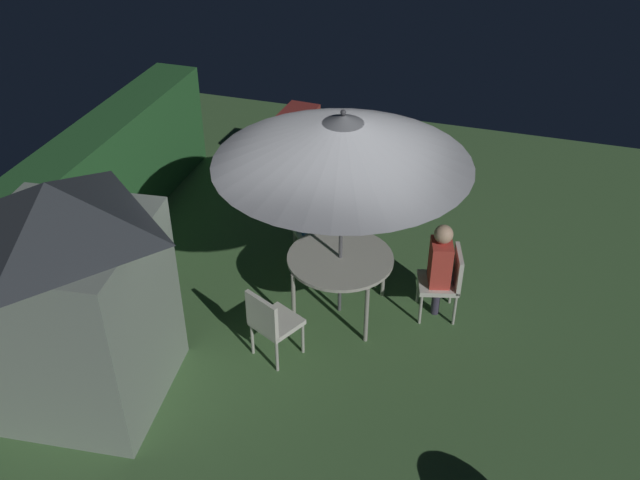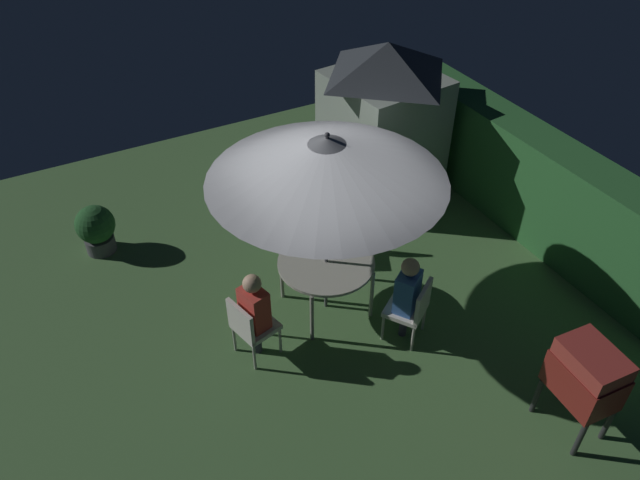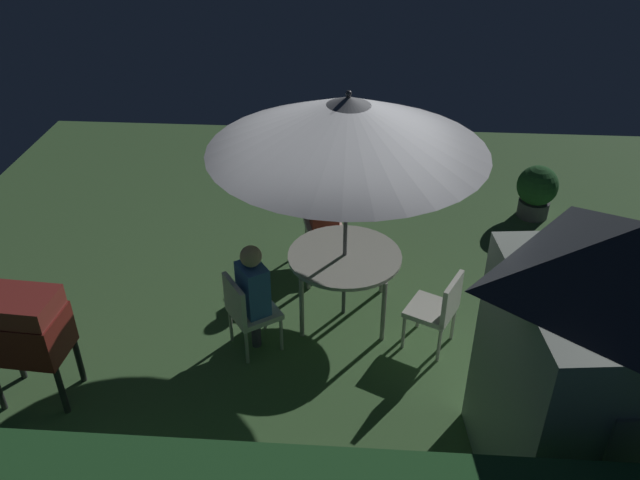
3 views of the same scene
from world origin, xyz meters
name	(u,v)px [view 1 (image 1 of 3)]	position (x,y,z in m)	size (l,w,h in m)	color
ground_plane	(335,302)	(0.00, 0.00, 0.00)	(11.00, 11.00, 0.00)	#47703D
hedge_backdrop	(77,205)	(0.00, 3.50, 0.78)	(6.13, 0.69, 1.56)	#28602D
garden_shed	(72,295)	(-2.17, 2.05, 1.30)	(1.81, 1.79, 2.55)	gray
patio_table	(340,261)	(-0.13, -0.09, 0.73)	(1.24, 1.24, 0.80)	#B2ADA3
patio_umbrella	(343,139)	(-0.13, -0.09, 2.31)	(2.80, 2.80, 2.64)	#4C4C51
bbq_grill	(298,132)	(2.75, 1.39, 0.85)	(0.73, 0.55, 1.20)	maroon
chair_near_shed	(446,279)	(0.18, -1.29, 0.52)	(0.56, 0.57, 0.90)	silver
chair_far_side	(311,224)	(0.85, 0.58, 0.52)	(0.64, 0.64, 0.90)	silver
chair_toward_hedge	(271,321)	(-1.13, 0.41, 0.52)	(0.62, 0.62, 0.90)	silver
person_in_red	(441,261)	(0.16, -1.21, 0.78)	(0.39, 0.32, 1.26)	#CC3D33
person_in_blue	(313,210)	(0.78, 0.54, 0.78)	(0.39, 0.42, 1.26)	#3866B2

